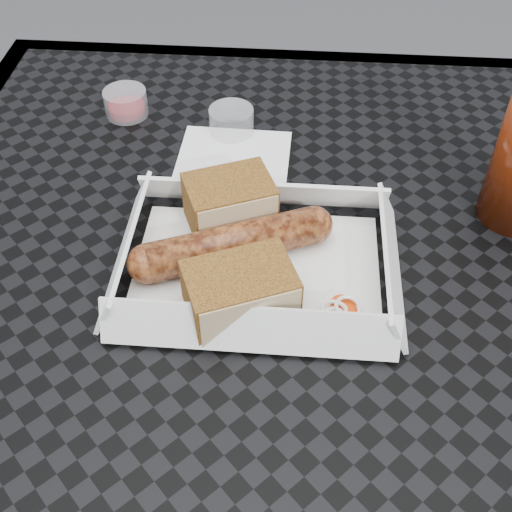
% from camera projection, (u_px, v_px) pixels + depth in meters
% --- Properties ---
extents(patio_table, '(0.80, 0.80, 0.74)m').
position_uv_depth(patio_table, '(294.00, 321.00, 0.64)').
color(patio_table, black).
rests_on(patio_table, ground).
extents(food_tray, '(0.22, 0.15, 0.00)m').
position_uv_depth(food_tray, '(257.00, 269.00, 0.58)').
color(food_tray, white).
rests_on(food_tray, patio_table).
extents(bratwurst, '(0.18, 0.10, 0.04)m').
position_uv_depth(bratwurst, '(233.00, 244.00, 0.58)').
color(bratwurst, brown).
rests_on(bratwurst, food_tray).
extents(bread_near, '(0.09, 0.08, 0.05)m').
position_uv_depth(bread_near, '(230.00, 203.00, 0.60)').
color(bread_near, brown).
rests_on(bread_near, food_tray).
extents(bread_far, '(0.10, 0.09, 0.05)m').
position_uv_depth(bread_far, '(240.00, 292.00, 0.53)').
color(bread_far, brown).
rests_on(bread_far, food_tray).
extents(veg_garnish, '(0.03, 0.03, 0.00)m').
position_uv_depth(veg_garnish, '(341.00, 318.00, 0.54)').
color(veg_garnish, '#D83E09').
rests_on(veg_garnish, food_tray).
extents(napkin, '(0.12, 0.12, 0.00)m').
position_uv_depth(napkin, '(233.00, 162.00, 0.69)').
color(napkin, white).
rests_on(napkin, patio_table).
extents(condiment_cup_sauce, '(0.05, 0.05, 0.03)m').
position_uv_depth(condiment_cup_sauce, '(126.00, 103.00, 0.74)').
color(condiment_cup_sauce, maroon).
rests_on(condiment_cup_sauce, patio_table).
extents(condiment_cup_empty, '(0.05, 0.05, 0.03)m').
position_uv_depth(condiment_cup_empty, '(231.00, 121.00, 0.72)').
color(condiment_cup_empty, silver).
rests_on(condiment_cup_empty, patio_table).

